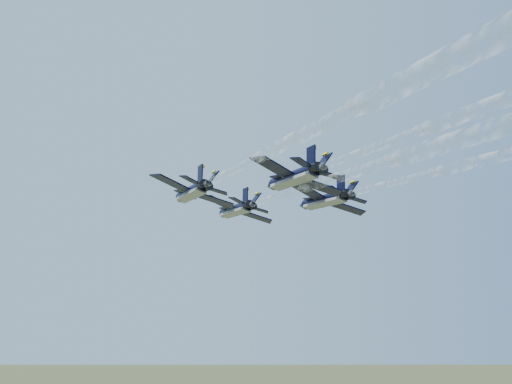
{
  "coord_description": "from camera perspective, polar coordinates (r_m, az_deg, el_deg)",
  "views": [
    {
      "loc": [
        -16.9,
        -84.96,
        84.83
      ],
      "look_at": [
        -2.91,
        4.53,
        104.45
      ],
      "focal_mm": 40.0,
      "sensor_mm": 36.0,
      "label": 1
    }
  ],
  "objects": [
    {
      "name": "jet_lead",
      "position": [
        102.81,
        -2.1,
        -1.8
      ],
      "size": [
        13.18,
        18.24,
        5.29
      ],
      "rotation": [
        0.0,
        0.31,
        0.23
      ],
      "color": "black"
    },
    {
      "name": "jet_left",
      "position": [
        88.53,
        -6.5,
        -0.03
      ],
      "size": [
        13.18,
        18.24,
        5.29
      ],
      "rotation": [
        0.0,
        0.31,
        0.23
      ],
      "color": "black"
    },
    {
      "name": "jet_right",
      "position": [
        94.85,
        6.8,
        -0.84
      ],
      "size": [
        13.18,
        18.24,
        5.29
      ],
      "rotation": [
        0.0,
        0.31,
        0.23
      ],
      "color": "black"
    },
    {
      "name": "jet_slot",
      "position": [
        78.93,
        3.71,
        1.42
      ],
      "size": [
        13.18,
        18.24,
        5.29
      ],
      "rotation": [
        0.0,
        0.31,
        0.23
      ],
      "color": "black"
    }
  ]
}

